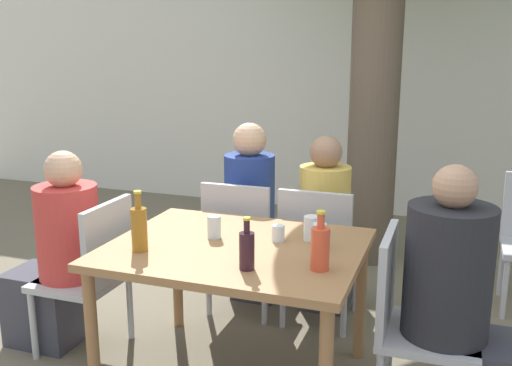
% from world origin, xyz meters
% --- Properties ---
extents(cafe_building_wall, '(10.00, 0.08, 2.80)m').
position_xyz_m(cafe_building_wall, '(0.00, 3.41, 1.40)').
color(cafe_building_wall, white).
rests_on(cafe_building_wall, ground_plane).
extents(dining_table_front, '(1.25, 0.99, 0.74)m').
position_xyz_m(dining_table_front, '(0.00, 0.00, 0.66)').
color(dining_table_front, '#996B42').
rests_on(dining_table_front, ground_plane).
extents(patio_chair_0, '(0.44, 0.44, 0.89)m').
position_xyz_m(patio_chair_0, '(-0.85, 0.00, 0.50)').
color(patio_chair_0, '#B2B2B7').
rests_on(patio_chair_0, ground_plane).
extents(patio_chair_1, '(0.44, 0.44, 0.89)m').
position_xyz_m(patio_chair_1, '(0.85, 0.00, 0.50)').
color(patio_chair_1, '#B2B2B7').
rests_on(patio_chair_1, ground_plane).
extents(patio_chair_2, '(0.44, 0.44, 0.89)m').
position_xyz_m(patio_chair_2, '(-0.25, 0.73, 0.50)').
color(patio_chair_2, '#B2B2B7').
rests_on(patio_chair_2, ground_plane).
extents(patio_chair_3, '(0.44, 0.44, 0.89)m').
position_xyz_m(patio_chair_3, '(0.25, 0.73, 0.50)').
color(patio_chair_3, '#B2B2B7').
rests_on(patio_chair_3, ground_plane).
extents(person_seated_0, '(0.57, 0.34, 1.16)m').
position_xyz_m(person_seated_0, '(-1.09, -0.00, 0.51)').
color(person_seated_0, '#383842').
rests_on(person_seated_0, ground_plane).
extents(person_seated_1, '(0.59, 0.38, 1.21)m').
position_xyz_m(person_seated_1, '(1.08, -0.00, 0.55)').
color(person_seated_1, '#383842').
rests_on(person_seated_1, ground_plane).
extents(person_seated_2, '(0.33, 0.56, 1.23)m').
position_xyz_m(person_seated_2, '(-0.25, 0.96, 0.55)').
color(person_seated_2, '#383842').
rests_on(person_seated_2, ground_plane).
extents(person_seated_3, '(0.32, 0.56, 1.18)m').
position_xyz_m(person_seated_3, '(0.25, 0.97, 0.52)').
color(person_seated_3, '#383842').
rests_on(person_seated_3, ground_plane).
extents(soda_bottle_0, '(0.08, 0.08, 0.27)m').
position_xyz_m(soda_bottle_0, '(0.47, -0.18, 0.84)').
color(soda_bottle_0, '#DB4C2D').
rests_on(soda_bottle_0, dining_table_front).
extents(amber_bottle_1, '(0.08, 0.08, 0.30)m').
position_xyz_m(amber_bottle_1, '(-0.41, -0.23, 0.85)').
color(amber_bottle_1, '#9E661E').
rests_on(amber_bottle_1, dining_table_front).
extents(wine_bottle_2, '(0.07, 0.07, 0.24)m').
position_xyz_m(wine_bottle_2, '(0.16, -0.28, 0.83)').
color(wine_bottle_2, '#331923').
rests_on(wine_bottle_2, dining_table_front).
extents(drinking_glass_0, '(0.08, 0.08, 0.12)m').
position_xyz_m(drinking_glass_0, '(0.34, 0.20, 0.80)').
color(drinking_glass_0, white).
rests_on(drinking_glass_0, dining_table_front).
extents(drinking_glass_1, '(0.07, 0.07, 0.13)m').
position_xyz_m(drinking_glass_1, '(0.40, 0.09, 0.80)').
color(drinking_glass_1, silver).
rests_on(drinking_glass_1, dining_table_front).
extents(drinking_glass_2, '(0.07, 0.07, 0.08)m').
position_xyz_m(drinking_glass_2, '(0.18, 0.13, 0.78)').
color(drinking_glass_2, white).
rests_on(drinking_glass_2, dining_table_front).
extents(drinking_glass_3, '(0.07, 0.07, 0.12)m').
position_xyz_m(drinking_glass_3, '(-0.15, 0.07, 0.80)').
color(drinking_glass_3, silver).
rests_on(drinking_glass_3, dining_table_front).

